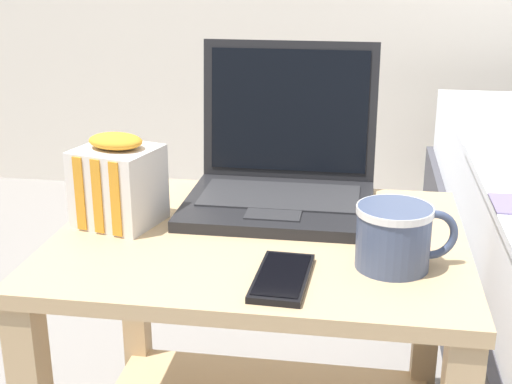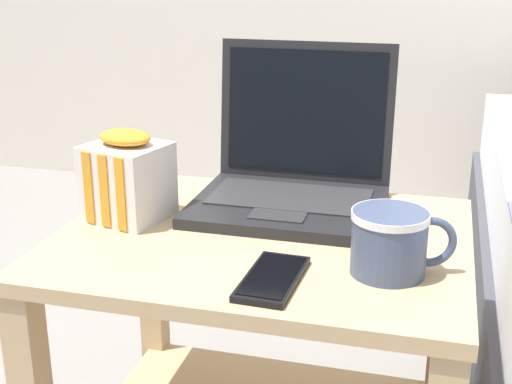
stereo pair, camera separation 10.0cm
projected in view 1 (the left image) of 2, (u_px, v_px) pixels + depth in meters
The scene contains 5 objects.
bedside_table at pixel (260, 336), 1.12m from camera, with size 0.61×0.49×0.48m.
laptop at pixel (282, 173), 1.19m from camera, with size 0.30×0.27×0.26m.
mug_front_left at pixel (395, 233), 0.94m from camera, with size 0.14×0.10×0.09m.
snack_bag at pixel (118, 183), 1.09m from camera, with size 0.14×0.13×0.14m.
cell_phone at pixel (282, 277), 0.92m from camera, with size 0.07×0.15×0.01m.
Camera 1 is at (0.15, -0.98, 0.89)m, focal length 50.00 mm.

